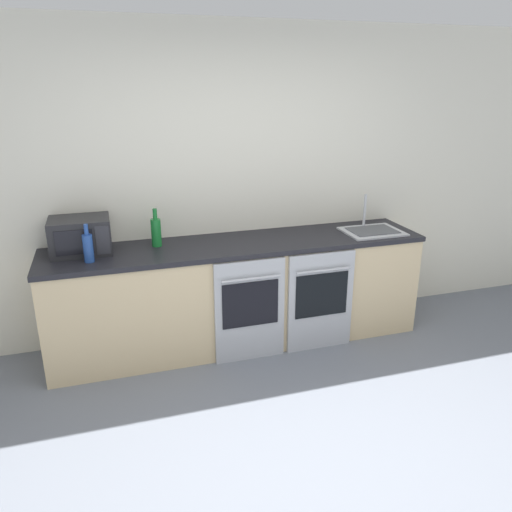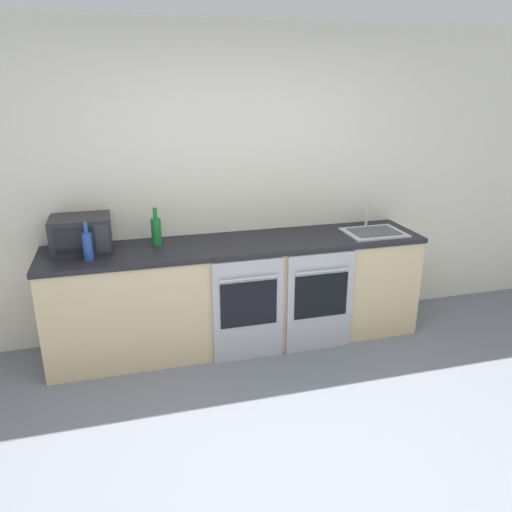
{
  "view_description": "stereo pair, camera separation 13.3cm",
  "coord_description": "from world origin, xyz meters",
  "px_view_note": "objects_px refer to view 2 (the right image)",
  "views": [
    {
      "loc": [
        -1.01,
        -1.97,
        2.13
      ],
      "look_at": [
        0.15,
        1.77,
        0.76
      ],
      "focal_mm": 35.0,
      "sensor_mm": 36.0,
      "label": 1
    },
    {
      "loc": [
        -0.88,
        -2.0,
        2.13
      ],
      "look_at": [
        0.15,
        1.77,
        0.76
      ],
      "focal_mm": 35.0,
      "sensor_mm": 36.0,
      "label": 2
    }
  ],
  "objects_px": {
    "microwave": "(81,234)",
    "bottle_green": "(156,231)",
    "oven_right": "(320,302)",
    "bottle_blue": "(88,245)",
    "sink": "(374,231)",
    "oven_left": "(249,310)"
  },
  "relations": [
    {
      "from": "bottle_blue",
      "to": "sink",
      "type": "xyz_separation_m",
      "value": [
        2.34,
        0.06,
        -0.1
      ]
    },
    {
      "from": "microwave",
      "to": "oven_right",
      "type": "bearing_deg",
      "value": -13.59
    },
    {
      "from": "bottle_blue",
      "to": "sink",
      "type": "bearing_deg",
      "value": 1.59
    },
    {
      "from": "sink",
      "to": "oven_right",
      "type": "bearing_deg",
      "value": -155.4
    },
    {
      "from": "bottle_green",
      "to": "bottle_blue",
      "type": "height_order",
      "value": "bottle_green"
    },
    {
      "from": "oven_left",
      "to": "bottle_blue",
      "type": "relative_size",
      "value": 2.98
    },
    {
      "from": "oven_right",
      "to": "bottle_green",
      "type": "height_order",
      "value": "bottle_green"
    },
    {
      "from": "oven_right",
      "to": "oven_left",
      "type": "bearing_deg",
      "value": 180.0
    },
    {
      "from": "bottle_green",
      "to": "sink",
      "type": "xyz_separation_m",
      "value": [
        1.83,
        -0.17,
        -0.1
      ]
    },
    {
      "from": "oven_right",
      "to": "microwave",
      "type": "xyz_separation_m",
      "value": [
        -1.81,
        0.44,
        0.6
      ]
    },
    {
      "from": "bottle_blue",
      "to": "sink",
      "type": "distance_m",
      "value": 2.35
    },
    {
      "from": "bottle_green",
      "to": "bottle_blue",
      "type": "distance_m",
      "value": 0.56
    },
    {
      "from": "oven_left",
      "to": "microwave",
      "type": "relative_size",
      "value": 1.9
    },
    {
      "from": "oven_right",
      "to": "sink",
      "type": "bearing_deg",
      "value": 24.6
    },
    {
      "from": "microwave",
      "to": "bottle_green",
      "type": "bearing_deg",
      "value": -0.49
    },
    {
      "from": "microwave",
      "to": "bottle_green",
      "type": "relative_size",
      "value": 1.45
    },
    {
      "from": "bottle_blue",
      "to": "bottle_green",
      "type": "bearing_deg",
      "value": 24.21
    },
    {
      "from": "microwave",
      "to": "bottle_green",
      "type": "xyz_separation_m",
      "value": [
        0.57,
        -0.0,
        -0.02
      ]
    },
    {
      "from": "oven_right",
      "to": "microwave",
      "type": "distance_m",
      "value": 1.96
    },
    {
      "from": "bottle_blue",
      "to": "microwave",
      "type": "bearing_deg",
      "value": 103.04
    },
    {
      "from": "bottle_green",
      "to": "sink",
      "type": "bearing_deg",
      "value": -5.15
    },
    {
      "from": "bottle_green",
      "to": "bottle_blue",
      "type": "relative_size",
      "value": 1.07
    }
  ]
}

